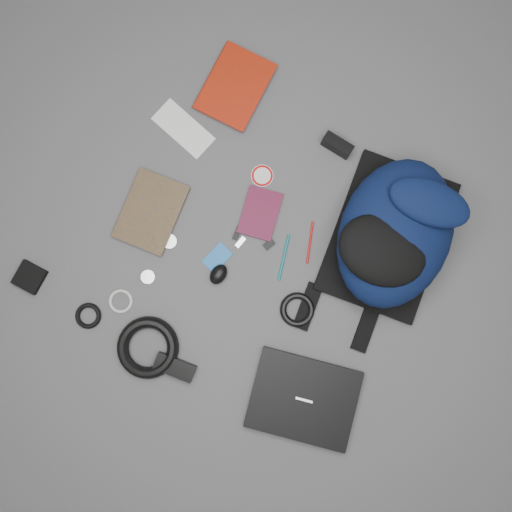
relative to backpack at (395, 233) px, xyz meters
The scene contains 24 objects.
ground 0.45m from the backpack, 139.09° to the right, with size 4.00×4.00×0.00m, color #4F4F51.
backpack is the anchor object (origin of this frame).
laptop 0.61m from the backpack, 85.59° to the right, with size 0.34×0.26×0.03m, color black.
textbook_red 0.82m from the backpack, 169.25° to the left, with size 0.19×0.26×0.03m, color #951908.
comic_book 0.89m from the backpack, 155.35° to the right, with size 0.18×0.25×0.02m, color #9F770B.
envelope 0.78m from the backpack, behind, with size 0.21×0.10×0.00m, color white.
dvd_case 0.44m from the backpack, 158.25° to the right, with size 0.12×0.17×0.01m, color #470D22.
compact_camera 0.36m from the backpack, 150.65° to the left, with size 0.10×0.04×0.06m, color black.
sticker_disc 0.48m from the backpack, behind, with size 0.08×0.08×0.00m, color white.
pen_teal 0.37m from the backpack, 136.34° to the right, with size 0.01×0.01×0.16m, color #0C686D.
pen_red 0.28m from the backpack, 143.43° to the right, with size 0.01×0.01×0.14m, color #B3110D.
id_badge 0.58m from the backpack, 140.55° to the right, with size 0.06×0.09×0.00m, color #1761B0.
usb_black 0.51m from the backpack, 149.18° to the right, with size 0.02×0.05×0.01m, color black.
usb_silver 0.50m from the backpack, 145.52° to the right, with size 0.02×0.04×0.01m, color silver.
key_fob 0.41m from the backpack, 143.97° to the right, with size 0.02×0.04×0.01m, color black.
mouse 0.58m from the backpack, 134.95° to the right, with size 0.05×0.07×0.04m, color black.
headphone_left 0.81m from the backpack, 138.05° to the right, with size 0.05×0.05×0.01m, color silver.
headphone_right 0.73m from the backpack, 146.39° to the right, with size 0.05×0.05×0.01m, color silver.
cable_coil 0.40m from the backpack, 108.70° to the right, with size 0.11×0.11×0.02m, color black.
power_brick 0.83m from the backpack, 116.18° to the right, with size 0.13×0.06×0.03m, color black.
power_cord_coil 0.87m from the backpack, 122.79° to the right, with size 0.20×0.20×0.04m, color black.
pouch 1.20m from the backpack, 141.12° to the right, with size 0.09×0.09×0.02m, color black.
earbud_coil 1.03m from the backpack, 132.76° to the right, with size 0.09×0.09×0.02m, color black.
white_cable_coil 0.92m from the backpack, 133.98° to the right, with size 0.08×0.08×0.01m, color silver.
Camera 1 is at (0.07, -0.10, 1.66)m, focal length 35.00 mm.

